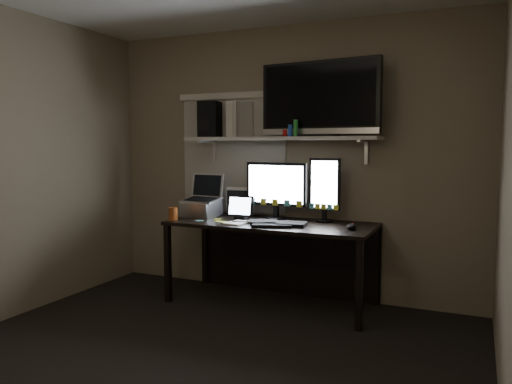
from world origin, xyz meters
The scene contains 19 objects.
floor centered at (0.00, 0.00, 0.00)m, with size 3.60×3.60×0.00m, color black.
back_wall centered at (0.00, 1.80, 1.25)m, with size 3.60×3.60×0.00m, color gray.
window_blinds centered at (-0.55, 1.79, 1.30)m, with size 1.10×0.02×1.10m, color #B6AFA3.
desk centered at (0.00, 1.55, 0.55)m, with size 1.80×0.75×0.73m.
wall_shelf centered at (0.00, 1.62, 1.46)m, with size 1.80×0.35×0.03m, color #B8B7B3.
monitor_landscape centered at (-0.03, 1.63, 1.00)m, with size 0.61×0.06×0.53m, color black.
monitor_portrait centered at (0.42, 1.63, 1.01)m, with size 0.28×0.05×0.57m, color black.
keyboard centered at (0.11, 1.31, 0.75)m, with size 0.50×0.20×0.03m, color black.
mouse centered at (0.73, 1.35, 0.75)m, with size 0.08×0.12×0.04m, color black.
notepad centered at (-0.23, 1.24, 0.74)m, with size 0.16×0.23×0.01m, color silver.
tablet centered at (-0.32, 1.47, 0.84)m, with size 0.25×0.10×0.22m, color black.
file_sorter centered at (-0.44, 1.68, 0.86)m, with size 0.21×0.09×0.26m, color black.
laptop centered at (-0.73, 1.47, 0.93)m, with size 0.35×0.29×0.40m, color silver.
cup centered at (-0.85, 1.18, 0.79)m, with size 0.08×0.08×0.12m, color #99471B.
sticky_notes centered at (-0.50, 1.34, 0.73)m, with size 0.26×0.19×0.00m, color yellow, non-canonical shape.
tv centered at (0.37, 1.62, 1.80)m, with size 1.08×0.19×0.65m, color black.
game_console centered at (-0.41, 1.64, 1.64)m, with size 0.08×0.28×0.33m, color beige.
speaker centered at (-0.72, 1.64, 1.65)m, with size 0.18×0.23×0.34m, color black.
bottles centered at (0.13, 1.56, 1.56)m, with size 0.24×0.05×0.15m, color #A50F0C, non-canonical shape.
Camera 1 is at (1.65, -2.59, 1.41)m, focal length 35.00 mm.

